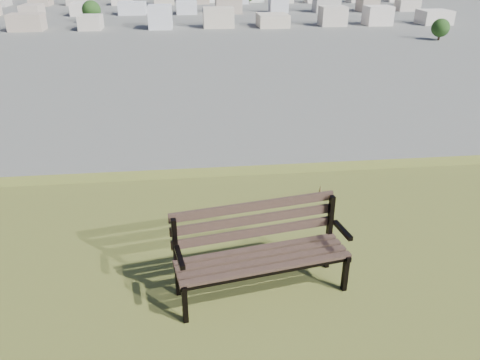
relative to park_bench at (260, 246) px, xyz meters
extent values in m
cube|color=#473329|center=(0.05, -0.26, -0.09)|extent=(1.69, 0.37, 0.03)
cube|color=#473329|center=(0.03, -0.15, -0.09)|extent=(1.69, 0.37, 0.03)
cube|color=#473329|center=(0.01, -0.04, -0.09)|extent=(1.69, 0.37, 0.03)
cube|color=#473329|center=(-0.01, 0.07, -0.09)|extent=(1.69, 0.37, 0.03)
cube|color=#473329|center=(-0.03, 0.15, 0.07)|extent=(1.69, 0.33, 0.09)
cube|color=#473329|center=(-0.03, 0.17, 0.20)|extent=(1.69, 0.33, 0.09)
cube|color=#473329|center=(-0.03, 0.19, 0.34)|extent=(1.69, 0.33, 0.09)
cube|color=black|center=(-0.75, -0.42, -0.29)|extent=(0.06, 0.06, 0.42)
cube|color=black|center=(-0.82, -0.02, -0.07)|extent=(0.06, 0.06, 0.87)
cube|color=black|center=(-0.79, -0.24, -0.11)|extent=(0.13, 0.47, 0.05)
cube|color=black|center=(-0.78, -0.28, 0.12)|extent=(0.11, 0.34, 0.04)
cube|color=black|center=(0.85, -0.14, -0.29)|extent=(0.06, 0.06, 0.42)
cube|color=black|center=(0.78, 0.26, -0.07)|extent=(0.06, 0.06, 0.87)
cube|color=black|center=(0.82, 0.04, -0.11)|extent=(0.13, 0.47, 0.05)
cube|color=black|center=(0.83, 0.00, 0.12)|extent=(0.11, 0.34, 0.04)
cube|color=black|center=(0.05, -0.27, -0.13)|extent=(1.69, 0.33, 0.04)
cube|color=black|center=(-0.01, 0.08, -0.13)|extent=(1.69, 0.33, 0.04)
cone|color=brown|center=(1.15, 1.87, -0.41)|extent=(0.08, 0.08, 0.18)
cube|color=beige|center=(-61.25, 198.67, -22.00)|extent=(11.00, 11.00, 7.00)
cube|color=beige|center=(-37.25, 198.67, -22.00)|extent=(11.00, 11.00, 7.00)
cube|color=#B8A592|center=(-13.25, 198.67, -22.00)|extent=(11.00, 11.00, 7.00)
cube|color=silver|center=(10.75, 198.67, -22.00)|extent=(11.00, 11.00, 7.00)
cube|color=beige|center=(34.75, 198.67, -22.00)|extent=(11.00, 11.00, 7.00)
cube|color=tan|center=(58.75, 198.67, -22.00)|extent=(11.00, 11.00, 7.00)
cube|color=beige|center=(82.75, 198.67, -22.00)|extent=(11.00, 11.00, 7.00)
cube|color=#B6AEA5|center=(106.75, 198.67, -22.00)|extent=(11.00, 11.00, 7.00)
cube|color=#B8A592|center=(-73.25, 248.67, -22.00)|extent=(11.00, 11.00, 7.00)
cube|color=silver|center=(-49.25, 248.67, -22.00)|extent=(11.00, 11.00, 7.00)
cube|color=beige|center=(-25.25, 248.67, -22.00)|extent=(11.00, 11.00, 7.00)
cube|color=tan|center=(-1.25, 248.67, -22.00)|extent=(11.00, 11.00, 7.00)
cube|color=beige|center=(22.75, 248.67, -22.00)|extent=(11.00, 11.00, 7.00)
cube|color=#B6AEA5|center=(46.75, 248.67, -22.00)|extent=(11.00, 11.00, 7.00)
cube|color=beige|center=(70.75, 248.67, -22.00)|extent=(11.00, 11.00, 7.00)
cube|color=beige|center=(94.75, 248.67, -22.00)|extent=(11.00, 11.00, 7.00)
cube|color=#B8A592|center=(118.75, 248.67, -22.00)|extent=(11.00, 11.00, 7.00)
cylinder|color=#332619|center=(88.75, 158.67, -24.45)|extent=(0.80, 0.80, 2.10)
sphere|color=black|center=(88.75, 158.67, -21.30)|extent=(6.30, 6.30, 6.30)
cylinder|color=#332619|center=(-41.25, 218.67, -24.15)|extent=(0.80, 0.80, 2.70)
sphere|color=black|center=(-41.25, 218.67, -20.10)|extent=(8.10, 8.10, 8.10)
cylinder|color=#332619|center=(128.75, 278.67, -24.53)|extent=(0.80, 0.80, 1.95)
cylinder|color=#332619|center=(38.75, 298.67, -24.45)|extent=(0.80, 0.80, 2.10)
camera|label=1|loc=(-0.62, -3.81, 2.60)|focal=35.00mm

